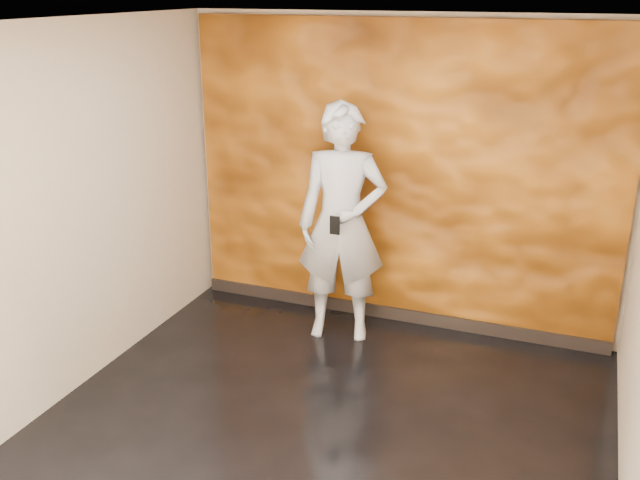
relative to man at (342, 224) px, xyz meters
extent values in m
cube|color=black|center=(0.36, -1.47, -1.06)|extent=(4.00, 4.00, 0.01)
cube|color=#C1B398|center=(0.36, 0.53, 0.35)|extent=(4.00, 0.02, 2.80)
cube|color=#C1B398|center=(0.36, -3.47, 0.35)|extent=(4.00, 0.02, 2.80)
cube|color=#C1B398|center=(-1.64, -1.47, 0.35)|extent=(0.02, 4.00, 2.80)
cube|color=white|center=(0.36, -1.47, 1.75)|extent=(4.00, 4.00, 0.01)
cube|color=orange|center=(0.36, 0.49, 0.33)|extent=(3.90, 0.06, 2.75)
cube|color=black|center=(0.36, 0.45, -0.99)|extent=(3.90, 0.04, 0.12)
imported|color=#989EA8|center=(0.00, 0.00, 0.00)|extent=(0.86, 0.67, 2.11)
cube|color=black|center=(0.04, -0.30, 0.09)|extent=(0.08, 0.02, 0.16)
camera|label=1|loc=(1.94, -5.53, 1.96)|focal=40.00mm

